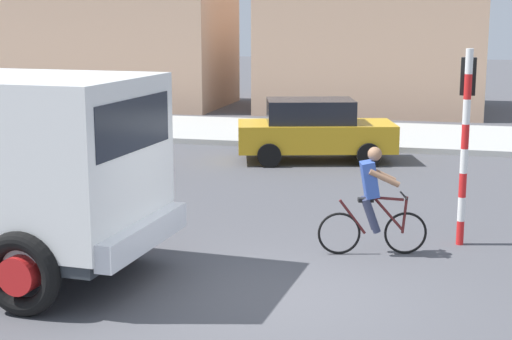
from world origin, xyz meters
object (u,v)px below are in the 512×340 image
(cyclist, at_px, (373,201))
(car_red_near, at_px, (51,141))
(traffic_light_pole, at_px, (466,119))
(car_white_mid, at_px, (314,130))

(cyclist, height_order, car_red_near, cyclist)
(traffic_light_pole, bearing_deg, cyclist, -145.01)
(traffic_light_pole, distance_m, car_white_mid, 7.75)
(cyclist, height_order, traffic_light_pole, traffic_light_pole)
(cyclist, xyz_separation_m, car_white_mid, (-2.24, 7.70, -0.05))
(traffic_light_pole, distance_m, car_red_near, 10.00)
(car_red_near, bearing_deg, car_white_mid, 30.07)
(car_white_mid, bearing_deg, cyclist, -73.78)
(traffic_light_pole, bearing_deg, car_white_mid, 118.14)
(cyclist, distance_m, car_red_near, 9.08)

